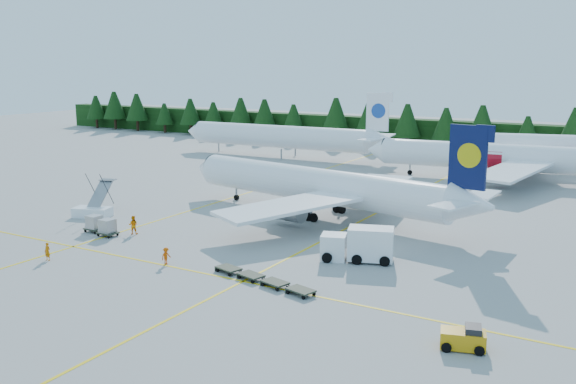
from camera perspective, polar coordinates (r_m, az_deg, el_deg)
The scene contains 16 objects.
ground at distance 61.08m, azimuth -5.50°, elevation -5.36°, with size 320.00×320.00×0.00m, color #A2A19C.
taxi_stripe_a at distance 84.75m, azimuth -5.29°, elevation -0.59°, with size 0.25×120.00×0.01m, color yellow.
taxi_stripe_b at distance 75.13m, azimuth 7.23°, elevation -2.20°, with size 0.25×120.00×0.01m, color yellow.
taxi_stripe_cross at distance 56.56m, azimuth -9.08°, elevation -6.83°, with size 80.00×0.25×0.01m, color yellow.
treeline_hedge at distance 134.58m, azimuth 15.40°, elevation 4.80°, with size 220.00×4.00×6.00m, color black.
airliner_navy at distance 75.07m, azimuth 2.05°, elevation 0.63°, with size 40.11×32.74×11.73m.
airliner_red at distance 101.94m, azimuth 17.64°, elevation 2.98°, with size 40.62×33.26×11.83m.
airliner_far_left at distance 122.55m, azimuth -1.34°, elevation 5.02°, with size 42.96×5.55×12.49m.
airstairs at distance 78.03m, azimuth -16.90°, elevation -1.47°, with size 4.70×6.39×3.81m.
service_truck at distance 58.22m, azimuth 6.20°, elevation -4.63°, with size 6.86×4.31×3.12m.
baggage_tug at distance 42.44m, azimuth 15.39°, elevation -12.41°, with size 3.06×2.20×1.48m.
dolly_train at distance 52.51m, azimuth -2.25°, elevation -7.68°, with size 10.36×3.42×0.13m.
uld_pair at distance 69.71m, azimuth -16.31°, elevation -2.80°, with size 4.44×2.07×1.49m.
crew_a at distance 62.09m, azimuth -20.60°, elevation -4.98°, with size 0.60×0.40×1.66m, color #D56804.
crew_b at distance 68.80m, azimuth -13.60°, elevation -2.86°, with size 0.96×0.75×1.97m, color orange.
crew_c at distance 58.07m, azimuth -10.79°, elevation -5.61°, with size 0.64×0.43×1.55m, color #E75104.
Camera 1 is at (34.45, -47.28, 17.58)m, focal length 40.00 mm.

